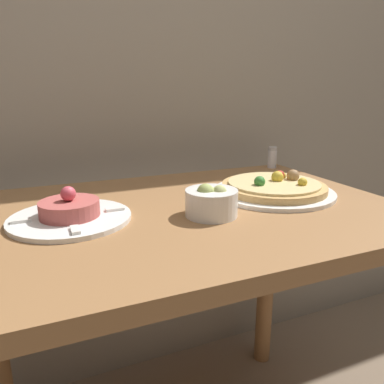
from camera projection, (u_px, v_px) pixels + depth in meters
dining_table at (180, 261)px, 0.89m from camera, size 1.02×0.68×0.76m
pizza_plate at (274, 188)px, 0.97m from camera, size 0.31×0.31×0.06m
tartare_plate at (70, 213)px, 0.78m from camera, size 0.25×0.25×0.07m
small_bowl at (212, 201)px, 0.80m from camera, size 0.11×0.11×0.07m
salt_shaker at (272, 157)px, 1.28m from camera, size 0.03×0.03×0.07m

